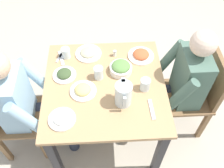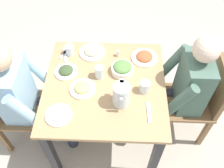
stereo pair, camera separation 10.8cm
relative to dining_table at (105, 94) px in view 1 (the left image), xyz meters
name	(u,v)px [view 1 (the left image)]	position (x,y,z in m)	size (l,w,h in m)	color
ground_plane	(106,130)	(0.00, 0.00, -0.62)	(8.00, 8.00, 0.00)	#B7AD99
dining_table	(105,94)	(0.00, 0.00, 0.00)	(0.93, 0.93, 0.74)	tan
chair_near	(7,114)	(0.07, -0.80, -0.13)	(0.40, 0.40, 0.87)	olive
chair_far	(197,92)	(-0.06, 0.80, -0.13)	(0.40, 0.40, 0.87)	olive
diner_near	(28,103)	(0.07, -0.60, 0.02)	(0.48, 0.53, 1.17)	#9EC6E0
diner_far	(177,83)	(-0.06, 0.60, 0.02)	(0.48, 0.53, 1.17)	#4C6B5B
water_pitcher	(123,94)	(0.17, 0.13, 0.22)	(0.16, 0.12, 0.19)	silver
salad_bowl	(121,68)	(-0.13, 0.13, 0.16)	(0.18, 0.18, 0.09)	white
plate_fries	(83,90)	(0.06, -0.16, 0.14)	(0.20, 0.20, 0.06)	white
plate_beans	(88,53)	(-0.34, -0.13, 0.13)	(0.22, 0.22, 0.04)	white
plate_yoghurt	(62,119)	(0.29, -0.30, 0.13)	(0.19, 0.19, 0.04)	white
plate_rice_curry	(141,55)	(-0.29, 0.31, 0.14)	(0.22, 0.22, 0.05)	white
plate_dolmas	(64,74)	(-0.11, -0.31, 0.14)	(0.18, 0.18, 0.05)	white
water_glass_near_right	(145,84)	(0.05, 0.30, 0.17)	(0.07, 0.07, 0.10)	silver
water_glass_far_right	(66,53)	(-0.32, -0.31, 0.16)	(0.07, 0.07, 0.09)	silver
water_glass_far_left	(99,73)	(-0.08, -0.04, 0.17)	(0.07, 0.07, 0.11)	silver
salt_shaker	(115,53)	(-0.31, 0.10, 0.15)	(0.03, 0.03, 0.05)	white
fork_near	(61,58)	(-0.30, -0.35, 0.12)	(0.17, 0.03, 0.01)	silver
knife_near	(61,55)	(-0.34, -0.35, 0.12)	(0.18, 0.02, 0.01)	silver
fork_far	(152,109)	(0.24, 0.33, 0.12)	(0.17, 0.03, 0.01)	silver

